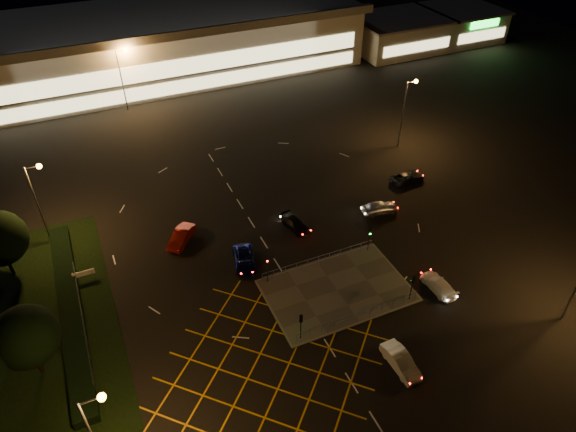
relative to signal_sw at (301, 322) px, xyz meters
name	(u,v)px	position (x,y,z in m)	size (l,w,h in m)	color
ground	(311,284)	(4.00, 5.99, -2.37)	(180.00, 180.00, 0.00)	black
pedestrian_island	(337,290)	(6.00, 3.99, -2.31)	(14.00, 9.00, 0.12)	#4C4944
grass_verge	(16,329)	(-24.00, 11.99, -2.33)	(18.00, 30.00, 0.08)	black
hedge	(70,309)	(-19.00, 11.99, -1.87)	(2.00, 26.00, 1.00)	black
supermarket	(164,42)	(4.00, 67.95, 2.95)	(72.00, 26.50, 10.50)	beige
retail_unit_a	(397,33)	(50.00, 59.97, 0.85)	(18.80, 14.80, 6.35)	beige
retail_unit_b	(460,23)	(66.00, 59.95, 0.85)	(14.80, 14.80, 6.35)	beige
streetlight_sw	(97,430)	(-17.56, -6.01, 4.20)	(1.78, 0.56, 10.03)	slate
streetlight_nw	(38,194)	(-19.56, 23.99, 4.20)	(1.78, 0.56, 10.03)	slate
streetlight_ne	(407,104)	(28.44, 25.99, 4.20)	(1.78, 0.56, 10.03)	slate
streetlight_far_left	(123,71)	(-5.56, 53.99, 4.20)	(1.78, 0.56, 10.03)	slate
streetlight_far_right	(341,33)	(34.44, 55.99, 4.20)	(1.78, 0.56, 10.03)	slate
signal_sw	(301,322)	(0.00, 0.00, 0.00)	(0.28, 0.30, 3.15)	black
signal_se	(412,283)	(12.00, 0.00, 0.00)	(0.28, 0.30, 3.15)	black
signal_nw	(267,266)	(0.00, 7.99, 0.00)	(0.28, 0.30, 3.15)	black
signal_ne	(370,234)	(12.00, 7.99, 0.00)	(0.28, 0.30, 3.15)	black
tree_e	(26,337)	(-22.00, 5.99, 2.28)	(5.40, 5.40, 7.35)	black
car_queue_white	(401,361)	(6.69, -6.31, -1.63)	(1.55, 4.45, 1.47)	silver
car_left_blue	(244,260)	(-1.23, 11.54, -1.70)	(2.22, 4.82, 1.34)	#0E1454
car_far_dkgrey	(295,224)	(6.35, 14.92, -1.75)	(1.73, 4.26, 1.24)	black
car_right_silver	(380,207)	(16.94, 13.48, -1.61)	(1.79, 4.44, 1.51)	silver
car_circ_red	(181,237)	(-6.47, 17.86, -1.61)	(1.61, 4.62, 1.52)	maroon
car_east_grey	(407,177)	(23.87, 17.69, -1.72)	(2.14, 4.63, 1.29)	black
car_approach_white	(439,285)	(15.50, 0.01, -1.72)	(1.81, 4.45, 1.29)	white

